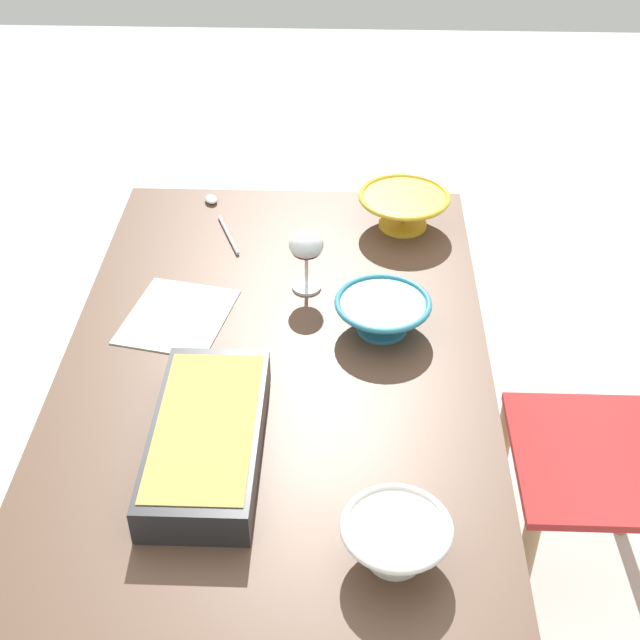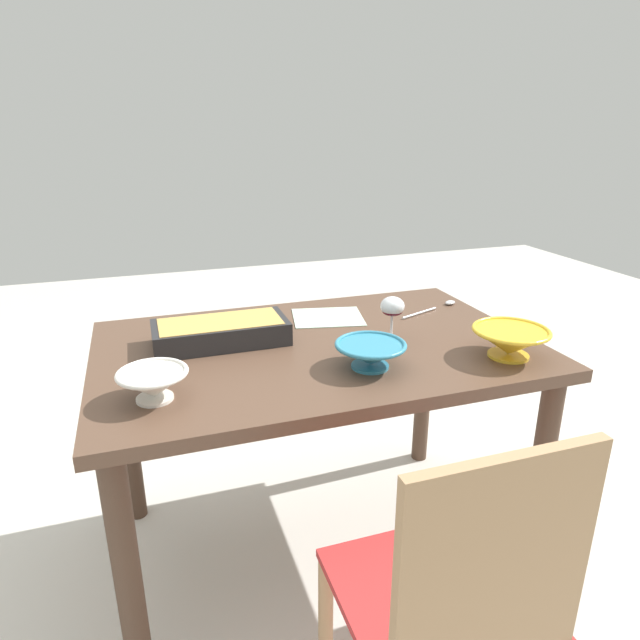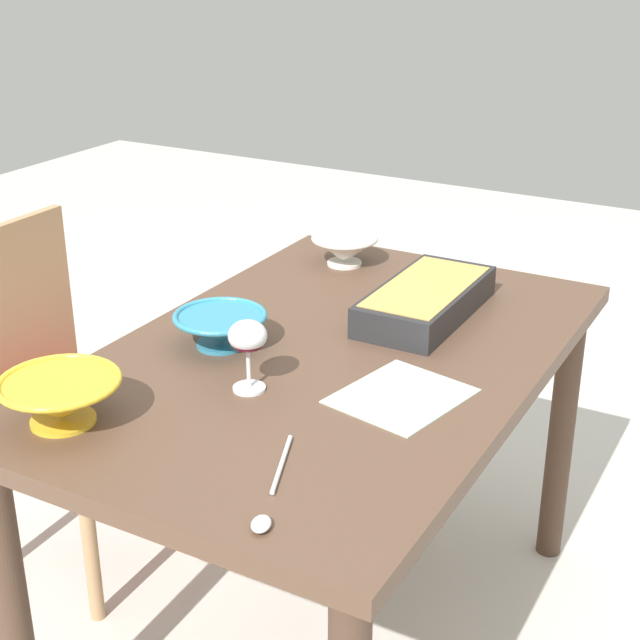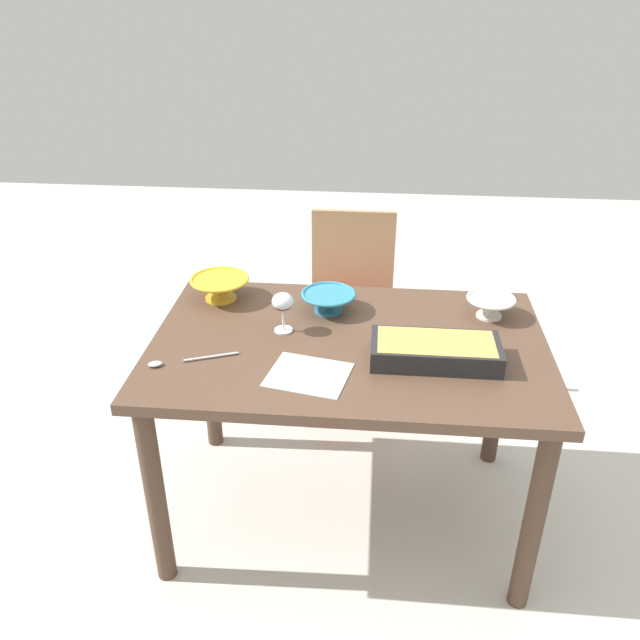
{
  "view_description": "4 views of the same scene",
  "coord_description": "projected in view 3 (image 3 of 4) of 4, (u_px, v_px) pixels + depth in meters",
  "views": [
    {
      "loc": [
        -1.34,
        -0.13,
        1.86
      ],
      "look_at": [
        0.06,
        -0.08,
        0.79
      ],
      "focal_mm": 49.57,
      "sensor_mm": 36.0,
      "label": 1
    },
    {
      "loc": [
        -0.48,
        -1.46,
        1.38
      ],
      "look_at": [
        -0.0,
        -0.04,
        0.84
      ],
      "focal_mm": 30.68,
      "sensor_mm": 36.0,
      "label": 2
    },
    {
      "loc": [
        1.55,
        0.84,
        1.57
      ],
      "look_at": [
        -0.01,
        -0.03,
        0.81
      ],
      "focal_mm": 53.25,
      "sensor_mm": 36.0,
      "label": 3
    },
    {
      "loc": [
        -0.08,
        1.85,
        1.84
      ],
      "look_at": [
        0.09,
        0.02,
        0.84
      ],
      "focal_mm": 36.55,
      "sensor_mm": 36.0,
      "label": 4
    }
  ],
  "objects": [
    {
      "name": "small_bowl",
      "position": [
        61.0,
        398.0,
        1.66
      ],
      "size": [
        0.22,
        0.22,
        0.09
      ],
      "color": "yellow",
      "rests_on": "dining_table"
    },
    {
      "name": "mixing_bowl",
      "position": [
        220.0,
        327.0,
        1.96
      ],
      "size": [
        0.2,
        0.2,
        0.07
      ],
      "color": "teal",
      "rests_on": "dining_table"
    },
    {
      "name": "napkin",
      "position": [
        401.0,
        396.0,
        1.76
      ],
      "size": [
        0.27,
        0.25,
        0.0
      ],
      "primitive_type": "cube",
      "rotation": [
        0.0,
        0.0,
        -0.21
      ],
      "color": "#B2CCB7",
      "rests_on": "dining_table"
    },
    {
      "name": "casserole_dish",
      "position": [
        426.0,
        299.0,
        2.11
      ],
      "size": [
        0.4,
        0.18,
        0.07
      ],
      "color": "#262628",
      "rests_on": "dining_table"
    },
    {
      "name": "dining_table",
      "position": [
        329.0,
        396.0,
        1.99
      ],
      "size": [
        1.3,
        0.84,
        0.75
      ],
      "color": "brown",
      "rests_on": "ground_plane"
    },
    {
      "name": "wine_glass",
      "position": [
        248.0,
        340.0,
        1.75
      ],
      "size": [
        0.07,
        0.07,
        0.14
      ],
      "color": "white",
      "rests_on": "dining_table"
    },
    {
      "name": "serving_spoon",
      "position": [
        269.0,
        500.0,
        1.44
      ],
      "size": [
        0.27,
        0.12,
        0.01
      ],
      "color": "silver",
      "rests_on": "dining_table"
    },
    {
      "name": "serving_bowl",
      "position": [
        345.0,
        248.0,
        2.42
      ],
      "size": [
        0.17,
        0.17,
        0.08
      ],
      "color": "white",
      "rests_on": "dining_table"
    },
    {
      "name": "ground_plane",
      "position": [
        328.0,
        639.0,
        2.24
      ],
      "size": [
        8.0,
        8.0,
        0.0
      ],
      "primitive_type": "plane",
      "color": "beige"
    },
    {
      "name": "chair",
      "position": [
        53.0,
        386.0,
        2.38
      ],
      "size": [
        0.39,
        0.38,
        0.9
      ],
      "color": "#B22D2D",
      "rests_on": "ground_plane"
    }
  ]
}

